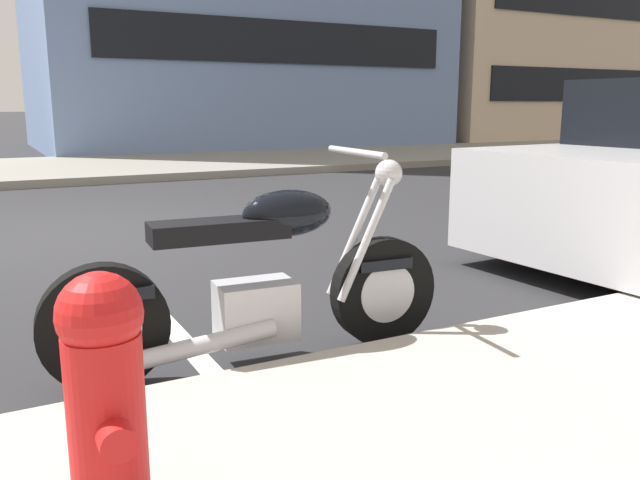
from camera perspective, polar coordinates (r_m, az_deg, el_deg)
The scene contains 6 objects.
ground_plane at distance 7.28m, azimuth -19.79°, elevation 0.53°, with size 260.00×260.00×0.00m, color #28282B.
sidewalk_far_curb at distance 19.06m, azimuth 15.21°, elevation 7.55°, with size 120.00×5.00×0.14m, color gray.
parking_stall_stripe at distance 3.75m, azimuth -11.32°, elevation -9.18°, with size 0.12×2.20×0.01m, color silver.
parked_motorcycle at distance 3.37m, azimuth -5.26°, elevation -3.97°, with size 2.11×0.62×1.10m.
fire_hydrant at distance 1.99m, azimuth -18.26°, elevation -12.46°, with size 0.24×0.36×0.74m.
townhouse_corner_block at distance 27.59m, azimuth 15.26°, elevation 17.99°, with size 9.11×8.09×9.04m.
Camera 1 is at (-0.96, -7.10, 1.33)m, focal length 36.65 mm.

